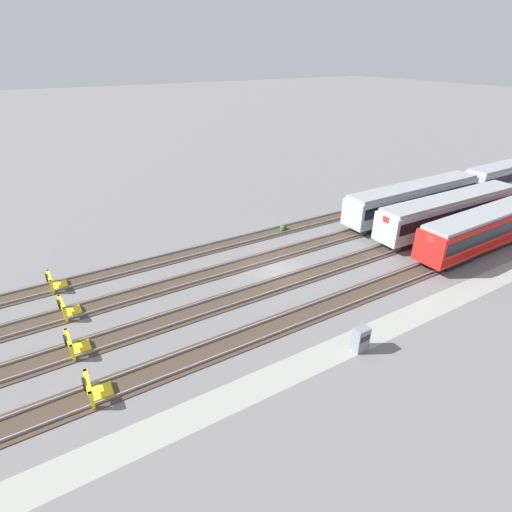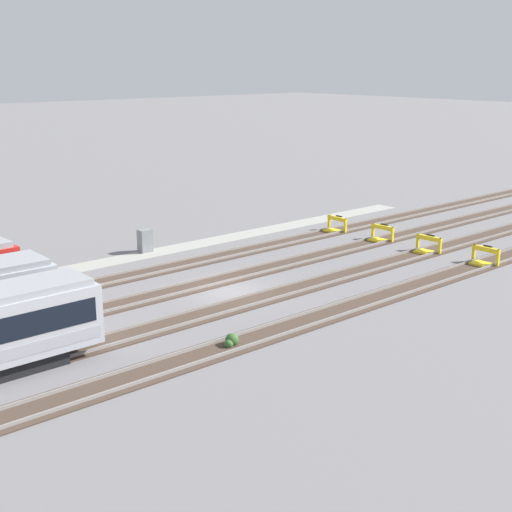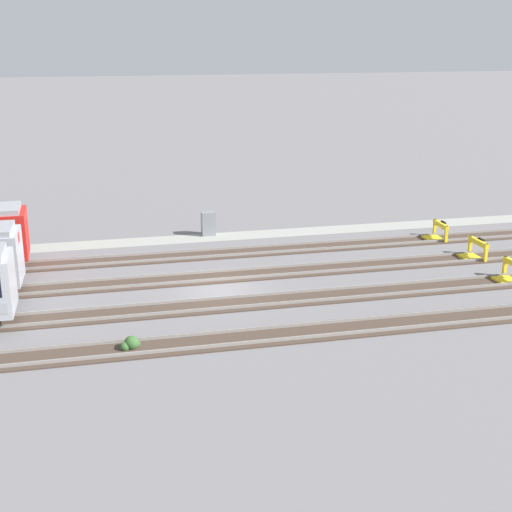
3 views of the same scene
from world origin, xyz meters
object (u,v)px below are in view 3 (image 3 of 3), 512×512
Objects in this scene: electrical_cabinet at (208,224)px; weed_clump at (131,344)px; bumper_stop_near_inner_track at (474,250)px; bumper_stop_middle_track at (510,273)px; bumper_stop_nearest_track at (437,232)px.

electrical_cabinet is 1.74× the size of weed_clump.
weed_clump is at bearing 21.92° from bumper_stop_near_inner_track.
bumper_stop_middle_track is 1.26× the size of electrical_cabinet.
bumper_stop_near_inner_track reaches higher than weed_clump.
bumper_stop_near_inner_track is 1.00× the size of bumper_stop_middle_track.
weed_clump is (21.25, 8.55, -0.27)m from bumper_stop_near_inner_track.
bumper_stop_middle_track is 21.47m from weed_clump.
bumper_stop_middle_track is at bearing 138.36° from electrical_cabinet.
weed_clump is at bearing 31.57° from bumper_stop_nearest_track.
electrical_cabinet is at bearing -17.07° from bumper_stop_nearest_track.
bumper_stop_middle_track reaches higher than weed_clump.
electrical_cabinet is at bearing -30.51° from bumper_stop_near_inner_track.
electrical_cabinet is (14.77, -13.13, 0.29)m from bumper_stop_middle_track.
electrical_cabinet is at bearing -41.64° from bumper_stop_middle_track.
bumper_stop_middle_track is at bearing -168.62° from weed_clump.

